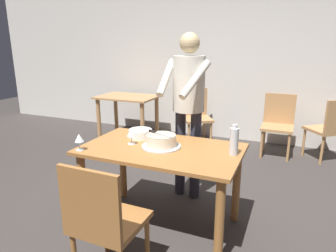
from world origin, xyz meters
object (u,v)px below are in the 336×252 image
main_dining_table (162,161)px  wine_glass_far (131,133)px  person_cutting_cake (188,99)px  background_chair_0 (330,127)px  cake_on_platter (161,141)px  background_chair_2 (278,122)px  chair_near_side (104,220)px  plate_stack (140,133)px  background_chair_1 (196,114)px  wine_glass_near (79,138)px  water_bottle (234,141)px  cake_knife (156,132)px  background_table (128,105)px

main_dining_table → wine_glass_far: (-0.29, -0.02, 0.23)m
person_cutting_cake → background_chair_0: person_cutting_cake is taller
main_dining_table → cake_on_platter: cake_on_platter is taller
cake_on_platter → background_chair_2: bearing=70.2°
cake_on_platter → chair_near_side: bearing=-94.3°
plate_stack → background_chair_1: (-0.15, 2.19, -0.30)m
wine_glass_near → background_chair_2: 3.05m
wine_glass_near → background_chair_2: bearing=61.8°
water_bottle → plate_stack: bearing=173.0°
plate_stack → background_chair_2: background_chair_2 is taller
water_bottle → background_chair_2: water_bottle is taller
main_dining_table → background_chair_0: (1.51, 2.35, -0.13)m
wine_glass_near → person_cutting_cake: (0.63, 0.94, 0.22)m
plate_stack → background_chair_0: bearing=50.0°
cake_on_platter → cake_knife: cake_knife is taller
main_dining_table → wine_glass_far: bearing=-176.6°
wine_glass_far → wine_glass_near: bearing=-136.0°
main_dining_table → background_table: 2.75m
water_bottle → background_chair_2: (0.23, 2.27, -0.37)m
cake_knife → background_chair_2: (0.90, 2.31, -0.37)m
main_dining_table → wine_glass_near: bearing=-151.7°
wine_glass_far → chair_near_side: size_ratio=0.16×
cake_knife → person_cutting_cake: (0.10, 0.58, 0.21)m
cake_on_platter → background_chair_0: bearing=56.9°
background_chair_0 → background_chair_2: bearing=179.9°
cake_knife → chair_near_side: size_ratio=0.29×
cake_on_platter → wine_glass_far: wine_glass_far is taller
background_table → background_chair_0: bearing=2.4°
water_bottle → person_cutting_cake: size_ratio=0.15×
cake_knife → background_chair_0: 2.82m
background_chair_0 → background_chair_1: 1.96m
water_bottle → chair_near_side: (-0.67, -0.86, -0.37)m
cake_on_platter → background_chair_1: size_ratio=0.38×
person_cutting_cake → chair_near_side: 1.52m
person_cutting_cake → background_chair_2: (0.81, 1.73, -0.58)m
cake_knife → plate_stack: cake_knife is taller
cake_knife → wine_glass_far: (-0.21, -0.06, -0.01)m
plate_stack → cake_knife: bearing=-32.2°
cake_knife → wine_glass_far: wine_glass_far is taller
cake_on_platter → background_chair_0: (1.52, 2.33, -0.31)m
cake_on_platter → cake_knife: bearing=157.3°
person_cutting_cake → background_chair_2: bearing=65.0°
wine_glass_far → background_chair_2: size_ratio=0.16×
main_dining_table → cake_on_platter: 0.18m
water_bottle → chair_near_side: 1.15m
plate_stack → wine_glass_near: size_ratio=1.53×
background_chair_1 → background_chair_0: bearing=-0.9°
cake_on_platter → plate_stack: bearing=149.8°
wine_glass_far → cake_knife: bearing=15.4°
chair_near_side → water_bottle: bearing=51.9°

